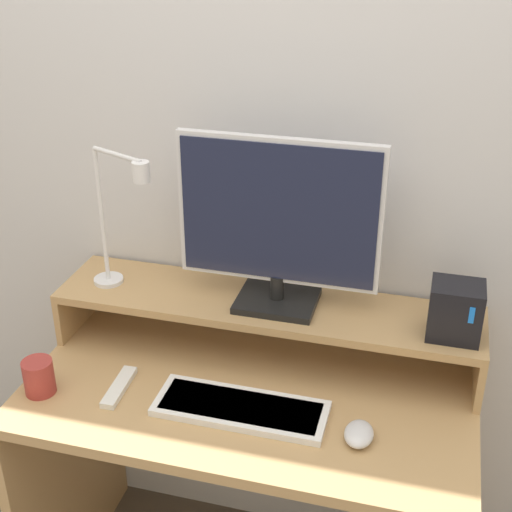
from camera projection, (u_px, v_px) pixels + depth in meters
The scene contains 10 objects.
wall_back at pixel (282, 164), 1.86m from camera, with size 6.00×0.05×2.50m.
desk at pixel (249, 459), 1.90m from camera, with size 1.13×0.60×0.77m.
monitor_shelf at pixel (266, 309), 1.89m from camera, with size 1.13×0.25×0.16m.
monitor at pixel (278, 222), 1.76m from camera, with size 0.51×0.17×0.45m.
desk_lamp at pixel (119, 217), 1.83m from camera, with size 0.22×0.13×0.39m.
router_dock at pixel (455, 311), 1.70m from camera, with size 0.13×0.11×0.14m.
keyboard at pixel (241, 408), 1.71m from camera, with size 0.42×0.15×0.02m.
mouse at pixel (359, 434), 1.62m from camera, with size 0.07×0.09×0.04m.
remote_control at pixel (119, 387), 1.79m from camera, with size 0.04×0.16×0.02m.
mug at pixel (39, 377), 1.77m from camera, with size 0.08×0.08×0.09m.
Camera 1 is at (0.40, -1.09, 1.88)m, focal length 50.00 mm.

